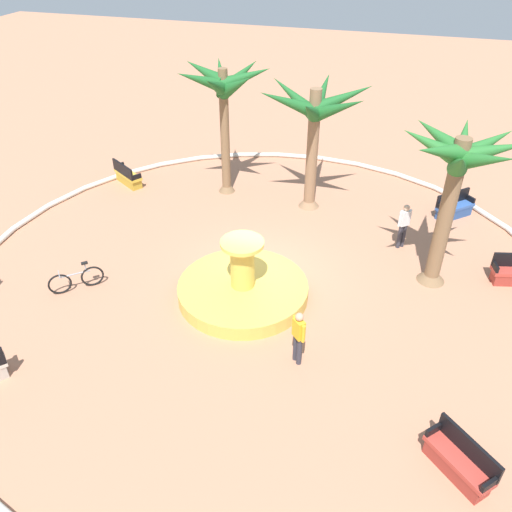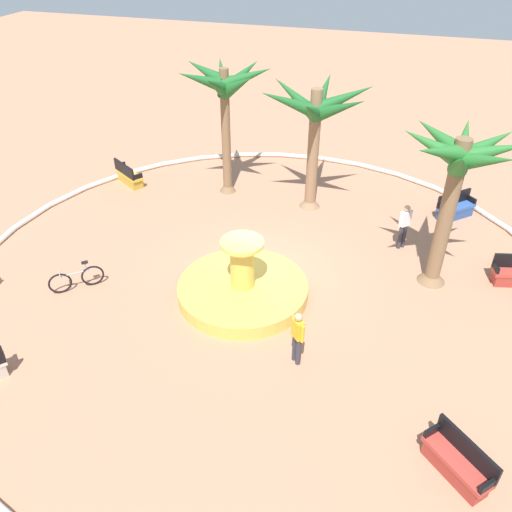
% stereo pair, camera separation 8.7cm
% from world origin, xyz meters
% --- Properties ---
extents(ground_plane, '(80.00, 80.00, 0.00)m').
position_xyz_m(ground_plane, '(0.00, 0.00, 0.00)').
color(ground_plane, tan).
extents(plaza_curb, '(19.58, 19.58, 0.20)m').
position_xyz_m(plaza_curb, '(0.00, 0.00, 0.10)').
color(plaza_curb, silver).
rests_on(plaza_curb, ground).
extents(fountain, '(4.05, 4.05, 2.03)m').
position_xyz_m(fountain, '(1.20, -0.25, 0.30)').
color(fountain, gold).
rests_on(fountain, ground).
extents(palm_tree_near_fountain, '(4.29, 4.13, 5.01)m').
position_xyz_m(palm_tree_near_fountain, '(-5.09, 0.54, 3.72)').
color(palm_tree_near_fountain, '#8E6B4C').
rests_on(palm_tree_near_fountain, ground).
extents(palm_tree_by_curb, '(3.39, 3.53, 5.15)m').
position_xyz_m(palm_tree_by_curb, '(-1.35, 5.38, 3.89)').
color(palm_tree_by_curb, brown).
rests_on(palm_tree_by_curb, ground).
extents(palm_tree_mid_plaza, '(3.52, 3.74, 5.37)m').
position_xyz_m(palm_tree_mid_plaza, '(-5.39, -3.08, 4.23)').
color(palm_tree_mid_plaza, brown).
rests_on(palm_tree_mid_plaza, ground).
extents(bench_north, '(1.29, 1.62, 1.00)m').
position_xyz_m(bench_north, '(-4.76, -7.43, 0.35)').
color(bench_north, gold).
rests_on(bench_north, ground).
extents(bench_southeast, '(1.46, 1.51, 1.00)m').
position_xyz_m(bench_southeast, '(5.64, 6.03, 0.35)').
color(bench_southeast, '#B73D33').
rests_on(bench_southeast, ground).
extents(bench_southwest, '(1.47, 1.50, 1.00)m').
position_xyz_m(bench_southwest, '(-5.88, 6.11, 0.35)').
color(bench_southwest, '#335BA8').
rests_on(bench_southwest, ground).
extents(bicycle_red_frame, '(1.18, 1.33, 0.94)m').
position_xyz_m(bicycle_red_frame, '(2.38, -5.39, 0.38)').
color(bicycle_red_frame, black).
rests_on(bicycle_red_frame, ground).
extents(person_cyclist_photo, '(0.39, 0.41, 1.70)m').
position_xyz_m(person_cyclist_photo, '(-3.08, 4.27, 0.95)').
color(person_cyclist_photo, '#33333D').
rests_on(person_cyclist_photo, ground).
extents(person_pedestrian_stroll, '(0.40, 0.40, 1.68)m').
position_xyz_m(person_pedestrian_stroll, '(3.43, 1.99, 0.94)').
color(person_pedestrian_stroll, '#33333D').
rests_on(person_pedestrian_stroll, ground).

